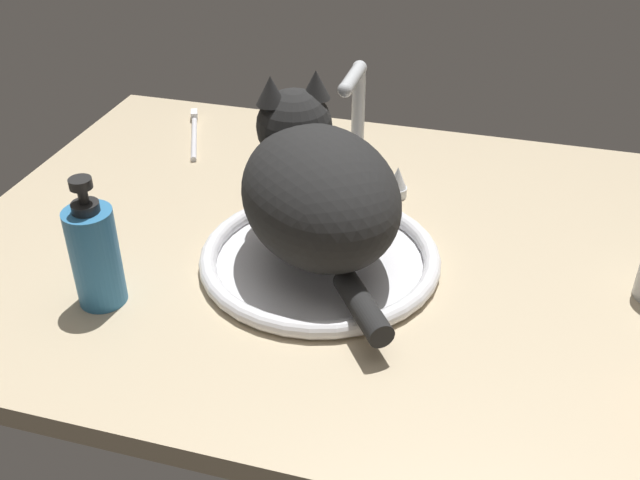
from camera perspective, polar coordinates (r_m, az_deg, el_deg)
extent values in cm
cube|color=#CCB793|center=(107.77, 1.41, -0.74)|extent=(110.05, 82.84, 3.00)
torus|color=white|center=(101.44, 0.00, -1.33)|extent=(33.12, 33.12, 2.37)
cylinder|color=white|center=(101.95, 0.00, -1.73)|extent=(29.56, 29.56, 0.60)
cylinder|color=silver|center=(119.15, 2.79, 4.22)|extent=(4.00, 4.00, 1.86)
cylinder|color=silver|center=(114.48, 2.93, 8.72)|extent=(2.00, 2.00, 18.72)
sphere|color=silver|center=(110.89, 3.07, 13.12)|extent=(2.20, 2.20, 2.20)
cylinder|color=silver|center=(106.91, 2.52, 12.34)|extent=(2.00, 8.73, 2.00)
sphere|color=silver|center=(102.96, 1.94, 11.50)|extent=(2.10, 2.10, 2.10)
cylinder|color=silver|center=(120.66, -0.31, 4.59)|extent=(3.20, 3.20, 1.60)
cone|color=silver|center=(119.42, -0.31, 5.69)|extent=(2.88, 2.88, 3.63)
cylinder|color=silver|center=(118.14, 5.95, 3.72)|extent=(3.20, 3.20, 1.60)
cone|color=silver|center=(116.87, 6.02, 4.83)|extent=(2.88, 2.88, 3.63)
ellipsoid|color=black|center=(96.24, 0.00, 3.41)|extent=(31.69, 33.30, 17.00)
sphere|color=black|center=(102.82, -2.00, 8.76)|extent=(10.57, 10.57, 10.57)
cone|color=black|center=(99.75, -3.83, 11.45)|extent=(4.02, 4.02, 3.96)
cone|color=black|center=(101.50, -0.32, 11.92)|extent=(4.02, 4.02, 3.96)
ellipsoid|color=silver|center=(106.71, -2.64, 9.08)|extent=(5.45, 5.15, 3.38)
ellipsoid|color=silver|center=(104.39, -1.71, 5.43)|extent=(13.29, 12.43, 9.35)
cylinder|color=black|center=(88.41, 3.29, -5.15)|extent=(9.39, 11.47, 3.20)
cylinder|color=teal|center=(95.97, -16.92, -1.28)|extent=(6.11, 6.11, 13.32)
cylinder|color=black|center=(92.20, -17.65, 2.43)|extent=(3.36, 3.36, 1.20)
cylinder|color=black|center=(91.42, -17.82, 3.30)|extent=(1.22, 1.22, 2.04)
cylinder|color=black|center=(90.66, -17.99, 4.18)|extent=(2.75, 2.75, 1.20)
cylinder|color=silver|center=(137.27, -9.69, 7.72)|extent=(7.50, 15.70, 1.00)
cube|color=white|center=(145.78, -9.67, 9.56)|extent=(2.13, 2.86, 1.20)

